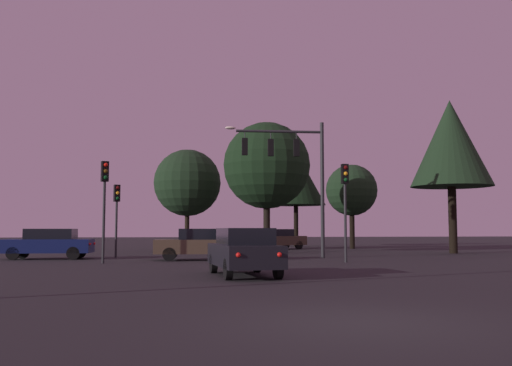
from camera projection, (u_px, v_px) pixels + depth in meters
ground_plane at (212, 255)px, 33.25m from camera, size 168.00×168.00×0.00m
traffic_signal_mast_arm at (293, 163)px, 30.40m from camera, size 5.24×0.63×7.17m
traffic_light_corner_left at (117, 206)px, 30.62m from camera, size 0.37×0.39×3.87m
traffic_light_corner_right at (345, 193)px, 26.10m from camera, size 0.30×0.35×4.45m
traffic_light_median at (105, 191)px, 25.40m from camera, size 0.37×0.39×4.49m
car_nearside_lane at (244, 251)px, 18.38m from camera, size 1.94×4.43×1.52m
car_crossing_left at (202, 244)px, 27.98m from camera, size 4.65×2.09×1.52m
car_crossing_right at (48, 243)px, 28.94m from camera, size 4.51×2.07×1.52m
car_far_lane at (277, 239)px, 43.47m from camera, size 4.69×3.47×1.52m
tree_behind_sign at (187, 183)px, 41.10m from camera, size 4.77×4.77×7.20m
tree_left_far at (451, 144)px, 36.48m from camera, size 5.09×5.09×9.71m
tree_center_horizon at (267, 166)px, 37.46m from camera, size 5.64×5.64×8.46m
tree_right_cluster at (352, 190)px, 45.10m from camera, size 4.02×4.02×6.58m
tree_lot_edge at (296, 178)px, 51.47m from camera, size 5.29×5.29×8.57m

